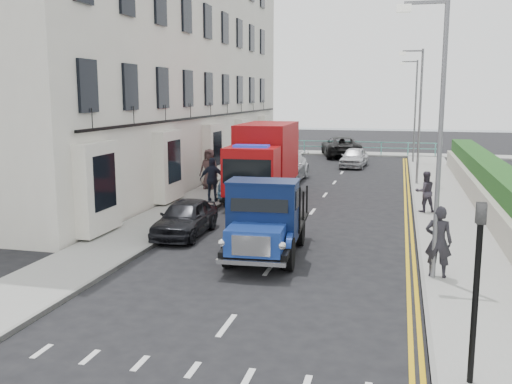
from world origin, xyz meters
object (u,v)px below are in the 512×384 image
(red_lorry, at_px, (264,159))
(parked_car_front, at_px, (185,218))
(lamp_far, at_px, (414,105))
(bedford_lorry, at_px, (264,224))
(lamp_mid, at_px, (418,109))
(pedestrian_east_near, at_px, (438,241))
(lamp_near, at_px, (436,125))

(red_lorry, relative_size, parked_car_front, 1.81)
(lamp_far, distance_m, red_lorry, 17.17)
(lamp_far, bearing_deg, parked_car_front, -108.68)
(lamp_far, height_order, parked_car_front, lamp_far)
(bedford_lorry, distance_m, red_lorry, 9.89)
(lamp_mid, relative_size, pedestrian_east_near, 3.78)
(lamp_mid, height_order, pedestrian_east_near, lamp_mid)
(red_lorry, xyz_separation_m, parked_car_front, (-1.00, -7.37, -1.20))
(lamp_near, xyz_separation_m, red_lorry, (-6.77, 10.37, -2.18))
(lamp_mid, bearing_deg, lamp_near, -90.00)
(lamp_far, bearing_deg, pedestrian_east_near, -89.51)
(red_lorry, bearing_deg, lamp_far, 64.94)
(pedestrian_east_near, bearing_deg, parked_car_front, -9.41)
(lamp_far, bearing_deg, bedford_lorry, -100.15)
(red_lorry, height_order, parked_car_front, red_lorry)
(lamp_near, bearing_deg, parked_car_front, 158.91)
(lamp_near, xyz_separation_m, parked_car_front, (-7.78, 3.00, -3.38))
(red_lorry, relative_size, pedestrian_east_near, 3.55)
(red_lorry, distance_m, parked_car_front, 7.54)
(lamp_near, relative_size, lamp_mid, 1.00)
(bedford_lorry, bearing_deg, lamp_far, 76.32)
(lamp_near, height_order, lamp_far, same)
(parked_car_front, bearing_deg, lamp_near, -22.07)
(lamp_near, height_order, pedestrian_east_near, lamp_near)
(lamp_near, distance_m, bedford_lorry, 5.44)
(lamp_near, distance_m, red_lorry, 12.58)
(lamp_mid, xyz_separation_m, red_lorry, (-6.77, -5.63, -2.18))
(lamp_mid, xyz_separation_m, parked_car_front, (-7.78, -13.00, -3.38))
(lamp_mid, distance_m, parked_car_front, 15.52)
(lamp_near, height_order, red_lorry, lamp_near)
(lamp_far, relative_size, red_lorry, 1.06)
(red_lorry, bearing_deg, pedestrian_east_near, -57.42)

